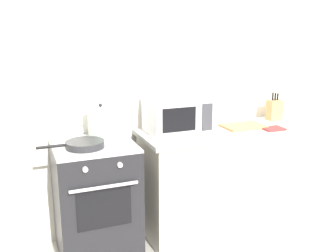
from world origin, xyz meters
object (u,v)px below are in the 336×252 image
stove (96,200)px  cutting_board (243,126)px  oven_mitt (273,129)px  frying_pan (84,144)px  knife_block (274,110)px  stock_pot (101,122)px  microwave (177,114)px

stove → cutting_board: (1.32, 0.00, 0.47)m
stove → oven_mitt: bearing=-6.0°
cutting_board → oven_mitt: bearing=-39.5°
frying_pan → knife_block: (1.83, 0.22, 0.07)m
cutting_board → stock_pot: bearing=173.8°
microwave → cutting_board: (0.60, -0.08, -0.14)m
stove → cutting_board: bearing=0.0°
frying_pan → microwave: bearing=10.8°
cutting_board → knife_block: bearing=18.1°
stove → stock_pot: (0.09, 0.13, 0.59)m
stove → knife_block: size_ratio=3.46×
microwave → stove: bearing=-173.7°
stock_pot → frying_pan: stock_pot is taller
frying_pan → stock_pot: bearing=50.0°
microwave → knife_block: bearing=3.5°
stove → oven_mitt: size_ratio=5.11×
cutting_board → knife_block: knife_block is taller
stock_pot → knife_block: 1.65m
stock_pot → knife_block: (1.65, 0.01, -0.03)m
stove → knife_block: knife_block is taller
oven_mitt → knife_block: bearing=52.0°
stock_pot → knife_block: size_ratio=1.11×
frying_pan → knife_block: 1.84m
stock_pot → cutting_board: (1.23, -0.13, -0.12)m
microwave → knife_block: size_ratio=1.88×
stove → stock_pot: size_ratio=3.12×
stove → knife_block: (1.75, 0.14, 0.56)m
stove → knife_block: bearing=4.6°
stove → microwave: size_ratio=1.84×
stock_pot → cutting_board: stock_pot is taller
frying_pan → knife_block: bearing=6.7°
stove → cutting_board: 1.40m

